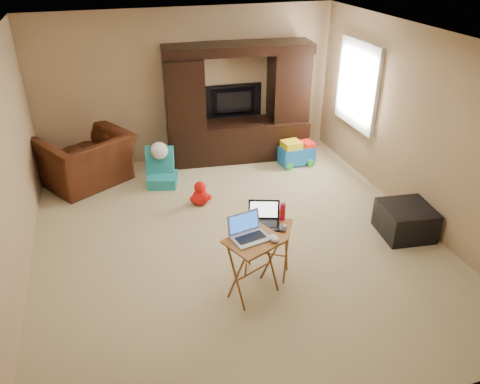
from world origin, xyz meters
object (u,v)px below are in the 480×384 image
object	(u,v)px
laptop_left	(251,229)
laptop_right	(264,216)
television	(234,102)
ottoman	(406,220)
tray_table_left	(254,268)
push_toy	(297,152)
mouse_right	(283,228)
mouse_left	(274,238)
water_bottle	(282,212)
child_rocker	(162,168)
entertainment_center	(238,104)
recliner	(87,160)
tray_table_right	(267,250)
plush_toy	(200,193)

from	to	relation	value
laptop_left	laptop_right	world-z (taller)	laptop_left
television	ottoman	xyz separation A→B (m)	(1.39, -3.16, -0.74)
tray_table_left	television	bearing A→B (deg)	53.13
push_toy	mouse_right	world-z (taller)	mouse_right
push_toy	mouse_right	xyz separation A→B (m)	(-1.37, -2.76, 0.46)
mouse_left	mouse_right	size ratio (longest dim) A/B	1.08
television	water_bottle	world-z (taller)	television
tray_table_left	laptop_right	size ratio (longest dim) A/B	2.07
child_rocker	water_bottle	size ratio (longest dim) A/B	2.91
laptop_right	mouse_left	world-z (taller)	laptop_right
ottoman	water_bottle	distance (m)	1.91
child_rocker	mouse_right	size ratio (longest dim) A/B	4.40
entertainment_center	laptop_right	size ratio (longest dim) A/B	6.97
mouse_right	water_bottle	distance (m)	0.22
child_rocker	mouse_right	distance (m)	2.86
recliner	ottoman	xyz separation A→B (m)	(3.92, -2.71, -0.20)
entertainment_center	tray_table_right	size ratio (longest dim) A/B	3.65
recliner	plush_toy	xyz separation A→B (m)	(1.53, -1.17, -0.22)
push_toy	water_bottle	size ratio (longest dim) A/B	2.93
recliner	water_bottle	size ratio (longest dim) A/B	6.10
child_rocker	plush_toy	size ratio (longest dim) A/B	1.60
laptop_left	laptop_right	xyz separation A→B (m)	(0.24, 0.28, -0.05)
child_rocker	mouse_left	size ratio (longest dim) A/B	4.08
tray_table_left	mouse_right	xyz separation A→B (m)	(0.38, 0.17, 0.33)
ottoman	tray_table_left	size ratio (longest dim) A/B	0.88
mouse_right	entertainment_center	bearing A→B (deg)	81.57
water_bottle	child_rocker	bearing A→B (deg)	112.11
entertainment_center	ottoman	size ratio (longest dim) A/B	3.82
mouse_right	water_bottle	world-z (taller)	water_bottle
television	laptop_left	xyz separation A→B (m)	(-0.91, -3.68, -0.11)
ottoman	laptop_left	distance (m)	2.44
entertainment_center	tray_table_left	xyz separation A→B (m)	(-0.88, -3.49, -0.63)
television	plush_toy	bearing A→B (deg)	61.98
push_toy	mouse_right	bearing A→B (deg)	-121.86
push_toy	water_bottle	distance (m)	2.92
recliner	mouse_right	xyz separation A→B (m)	(2.03, -3.08, 0.28)
television	recliner	world-z (taller)	television
child_rocker	recliner	bearing A→B (deg)	176.59
television	water_bottle	bearing A→B (deg)	86.24
recliner	laptop_right	distance (m)	3.50
ottoman	laptop_left	xyz separation A→B (m)	(-2.30, -0.51, 0.63)
plush_toy	ottoman	xyz separation A→B (m)	(2.39, -1.53, 0.02)
tray_table_left	laptop_left	size ratio (longest dim) A/B	1.91
laptop_left	mouse_right	world-z (taller)	laptop_left
laptop_right	television	bearing A→B (deg)	98.22
plush_toy	mouse_left	size ratio (longest dim) A/B	2.55
entertainment_center	recliner	world-z (taller)	entertainment_center
tray_table_left	push_toy	bearing A→B (deg)	35.57
child_rocker	plush_toy	bearing A→B (deg)	-43.83
entertainment_center	recliner	size ratio (longest dim) A/B	1.94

